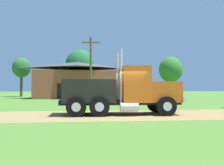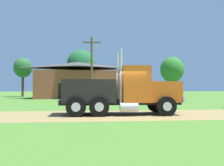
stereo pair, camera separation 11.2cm
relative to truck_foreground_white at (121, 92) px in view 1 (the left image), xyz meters
name	(u,v)px [view 1 (the left image)]	position (x,y,z in m)	size (l,w,h in m)	color
ground_plane	(122,115)	(0.04, -0.27, -1.35)	(200.00, 200.00, 0.00)	#49792A
dirt_track	(122,115)	(0.04, -0.27, -1.35)	(120.00, 5.82, 0.01)	olive
truck_foreground_white	(121,92)	(0.00, 0.00, 0.00)	(7.19, 2.79, 3.77)	black
shed_building	(77,81)	(-3.18, 25.12, 1.34)	(13.32, 8.27, 5.60)	brown
utility_pole_far	(91,67)	(-1.30, 15.60, 2.70)	(2.20, 0.26, 7.61)	brown
tree_left	(21,68)	(-13.24, 32.61, 3.81)	(3.26, 3.26, 7.01)	#513823
tree_mid	(80,66)	(-2.75, 29.22, 4.05)	(4.96, 4.96, 8.15)	#513823
tree_right	(171,70)	(14.27, 31.89, 3.66)	(4.41, 4.41, 7.46)	#513823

